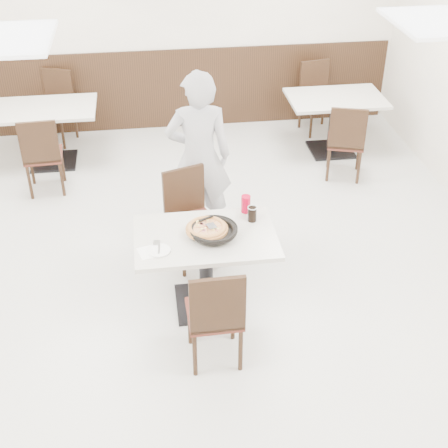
{
  "coord_description": "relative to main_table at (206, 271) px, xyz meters",
  "views": [
    {
      "loc": [
        -0.47,
        -4.73,
        3.72
      ],
      "look_at": [
        0.14,
        -0.3,
        0.77
      ],
      "focal_mm": 50.0,
      "sensor_mm": 36.0,
      "label": 1
    }
  ],
  "objects": [
    {
      "name": "pizza_server",
      "position": [
        0.05,
        0.0,
        0.47
      ],
      "size": [
        0.1,
        0.11,
        0.0
      ],
      "primitive_type": "cube",
      "rotation": [
        0.0,
        0.0,
        0.31
      ],
      "color": "silver",
      "rests_on": "pizza"
    },
    {
      "name": "bg_chair_left_near",
      "position": [
        -1.62,
        2.3,
        0.1
      ],
      "size": [
        0.44,
        0.44,
        0.95
      ],
      "primitive_type": null,
      "rotation": [
        0.0,
        0.0,
        0.06
      ],
      "color": "black",
      "rests_on": "floor"
    },
    {
      "name": "trivet",
      "position": [
        0.0,
        -0.03,
        0.39
      ],
      "size": [
        0.14,
        0.14,
        0.04
      ],
      "primitive_type": "cylinder",
      "rotation": [
        0.0,
        0.0,
        0.14
      ],
      "color": "black",
      "rests_on": "main_table"
    },
    {
      "name": "napkin",
      "position": [
        -0.47,
        -0.18,
        0.38
      ],
      "size": [
        0.22,
        0.22,
        0.0
      ],
      "primitive_type": "cube",
      "rotation": [
        0.0,
        0.0,
        0.27
      ],
      "color": "white",
      "rests_on": "main_table"
    },
    {
      "name": "pizza_pan",
      "position": [
        0.07,
        -0.02,
        0.42
      ],
      "size": [
        0.38,
        0.38,
        0.01
      ],
      "primitive_type": "cylinder",
      "rotation": [
        0.0,
        0.0,
        0.14
      ],
      "color": "black",
      "rests_on": "trivet"
    },
    {
      "name": "cola_glass",
      "position": [
        0.43,
        0.17,
        0.44
      ],
      "size": [
        0.09,
        0.09,
        0.13
      ],
      "primitive_type": "cylinder",
      "rotation": [
        0.0,
        0.0,
        0.14
      ],
      "color": "black",
      "rests_on": "main_table"
    },
    {
      "name": "wall_back",
      "position": [
        0.04,
        3.92,
        1.02
      ],
      "size": [
        6.0,
        0.04,
        2.8
      ],
      "primitive_type": "cube",
      "color": "silver",
      "rests_on": "floor"
    },
    {
      "name": "main_table",
      "position": [
        0.0,
        0.0,
        0.0
      ],
      "size": [
        1.3,
        0.95,
        0.75
      ],
      "primitive_type": null,
      "rotation": [
        0.0,
        0.0,
        0.14
      ],
      "color": "beige",
      "rests_on": "floor"
    },
    {
      "name": "fork",
      "position": [
        -0.4,
        -0.15,
        0.39
      ],
      "size": [
        0.03,
        0.16,
        0.0
      ],
      "primitive_type": "cube",
      "rotation": [
        0.0,
        0.0,
        -0.07
      ],
      "color": "silver",
      "rests_on": "side_plate"
    },
    {
      "name": "chair_far",
      "position": [
        -0.05,
        0.66,
        0.1
      ],
      "size": [
        0.53,
        0.53,
        0.95
      ],
      "primitive_type": null,
      "rotation": [
        0.0,
        0.0,
        3.47
      ],
      "color": "black",
      "rests_on": "floor"
    },
    {
      "name": "bg_table_left",
      "position": [
        -1.62,
        2.99,
        0.0
      ],
      "size": [
        1.23,
        0.84,
        0.75
      ],
      "primitive_type": null,
      "rotation": [
        0.0,
        0.0,
        0.04
      ],
      "color": "beige",
      "rests_on": "floor"
    },
    {
      "name": "wainscot_back",
      "position": [
        0.04,
        3.9,
        0.18
      ],
      "size": [
        5.9,
        0.03,
        1.1
      ],
      "primitive_type": "cube",
      "color": "black",
      "rests_on": "floor"
    },
    {
      "name": "bg_chair_right_near",
      "position": [
        1.92,
        2.17,
        0.1
      ],
      "size": [
        0.53,
        0.53,
        0.95
      ],
      "primitive_type": null,
      "rotation": [
        0.0,
        0.0,
        -0.3
      ],
      "color": "black",
      "rests_on": "floor"
    },
    {
      "name": "red_cup",
      "position": [
        0.4,
        0.33,
        0.45
      ],
      "size": [
        0.09,
        0.09,
        0.16
      ],
      "primitive_type": "cylinder",
      "rotation": [
        0.0,
        0.0,
        0.14
      ],
      "color": "#AF0323",
      "rests_on": "main_table"
    },
    {
      "name": "pizza",
      "position": [
        0.01,
        0.01,
        0.44
      ],
      "size": [
        0.4,
        0.4,
        0.02
      ],
      "primitive_type": "cylinder",
      "rotation": [
        0.0,
        0.0,
        0.14
      ],
      "color": "tan",
      "rests_on": "pizza_pan"
    },
    {
      "name": "bg_chair_left_far",
      "position": [
        -1.61,
        3.61,
        0.1
      ],
      "size": [
        0.55,
        0.55,
        0.95
      ],
      "primitive_type": null,
      "rotation": [
        0.0,
        0.0,
        2.72
      ],
      "color": "black",
      "rests_on": "floor"
    },
    {
      "name": "bg_table_right",
      "position": [
        1.97,
        2.83,
        0.0
      ],
      "size": [
        1.3,
        0.96,
        0.75
      ],
      "primitive_type": null,
      "rotation": [
        0.0,
        0.0,
        0.14
      ],
      "color": "beige",
      "rests_on": "floor"
    },
    {
      "name": "chair_near",
      "position": [
        -0.01,
        -0.66,
        0.1
      ],
      "size": [
        0.43,
        0.43,
        0.95
      ],
      "primitive_type": null,
      "rotation": [
        0.0,
        0.0,
        0.02
      ],
      "color": "black",
      "rests_on": "floor"
    },
    {
      "name": "floor",
      "position": [
        0.04,
        0.42,
        -0.38
      ],
      "size": [
        7.0,
        7.0,
        0.0
      ],
      "primitive_type": "plane",
      "color": "#AEAEA9",
      "rests_on": "ground"
    },
    {
      "name": "diner_person",
      "position": [
        0.07,
        1.16,
        0.52
      ],
      "size": [
        0.66,
        0.44,
        1.78
      ],
      "primitive_type": "imported",
      "rotation": [
        0.0,
        0.0,
        3.12
      ],
      "color": "#B0B0B4",
      "rests_on": "floor"
    },
    {
      "name": "side_plate",
      "position": [
        -0.4,
        -0.18,
        0.38
      ],
      "size": [
        0.21,
        0.21,
        0.01
      ],
      "primitive_type": "cylinder",
      "rotation": [
        0.0,
        0.0,
        0.14
      ],
      "color": "white",
      "rests_on": "napkin"
    },
    {
      "name": "bg_chair_right_far",
      "position": [
        1.94,
        3.47,
        0.1
      ],
      "size": [
        0.49,
        0.49,
        0.95
      ],
      "primitive_type": null,
      "rotation": [
        0.0,
        0.0,
        3.34
      ],
      "color": "black",
      "rests_on": "floor"
    }
  ]
}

